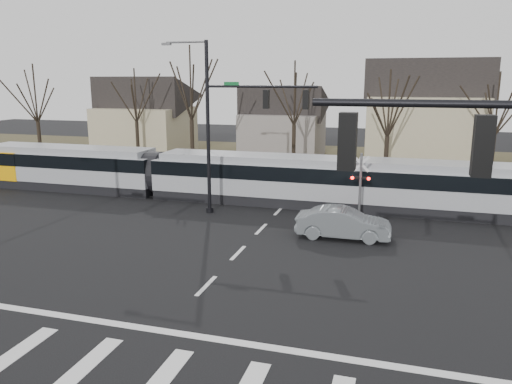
# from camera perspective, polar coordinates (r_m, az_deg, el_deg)

# --- Properties ---
(ground) EXTENTS (140.00, 140.00, 0.00)m
(ground) POSITION_cam_1_polar(r_m,az_deg,el_deg) (18.56, -8.07, -12.93)
(ground) COLOR black
(grass_verge) EXTENTS (140.00, 28.00, 0.01)m
(grass_verge) POSITION_cam_1_polar(r_m,az_deg,el_deg) (48.36, 7.72, 3.13)
(grass_verge) COLOR #38331E
(grass_verge) RESTS_ON ground
(crosswalk) EXTENTS (27.00, 2.60, 0.01)m
(crosswalk) POSITION_cam_1_polar(r_m,az_deg,el_deg) (15.46, -14.51, -18.85)
(crosswalk) COLOR silver
(crosswalk) RESTS_ON ground
(stop_line) EXTENTS (28.00, 0.35, 0.01)m
(stop_line) POSITION_cam_1_polar(r_m,az_deg,el_deg) (17.12, -10.64, -15.34)
(stop_line) COLOR silver
(stop_line) RESTS_ON ground
(lane_dashes) EXTENTS (0.18, 30.00, 0.01)m
(lane_dashes) POSITION_cam_1_polar(r_m,az_deg,el_deg) (32.95, 3.44, -1.31)
(lane_dashes) COLOR silver
(lane_dashes) RESTS_ON ground
(rail_pair) EXTENTS (90.00, 1.52, 0.06)m
(rail_pair) POSITION_cam_1_polar(r_m,az_deg,el_deg) (32.75, 3.36, -1.35)
(rail_pair) COLOR #59595E
(rail_pair) RESTS_ON ground
(tram) EXTENTS (41.60, 3.09, 3.15)m
(tram) POSITION_cam_1_polar(r_m,az_deg,el_deg) (33.25, -0.99, 1.87)
(tram) COLOR gray
(tram) RESTS_ON ground
(sedan) EXTENTS (1.91, 4.89, 1.58)m
(sedan) POSITION_cam_1_polar(r_m,az_deg,el_deg) (26.02, 9.94, -3.53)
(sedan) COLOR slate
(sedan) RESTS_ON ground
(signal_pole_far) EXTENTS (9.28, 0.44, 10.20)m
(signal_pole_far) POSITION_cam_1_polar(r_m,az_deg,el_deg) (29.34, -2.61, 8.25)
(signal_pole_far) COLOR black
(signal_pole_far) RESTS_ON ground
(rail_crossing_signal) EXTENTS (1.08, 0.36, 4.00)m
(rail_crossing_signal) POSITION_cam_1_polar(r_m,az_deg,el_deg) (28.69, 11.80, 0.18)
(rail_crossing_signal) COLOR #59595B
(rail_crossing_signal) RESTS_ON ground
(tree_row) EXTENTS (59.20, 7.20, 10.00)m
(tree_row) POSITION_cam_1_polar(r_m,az_deg,el_deg) (41.58, 9.40, 8.46)
(tree_row) COLOR black
(tree_row) RESTS_ON ground
(house_a) EXTENTS (9.72, 8.64, 8.60)m
(house_a) POSITION_cam_1_polar(r_m,az_deg,el_deg) (56.25, -12.61, 8.86)
(house_a) COLOR tan
(house_a) RESTS_ON ground
(house_b) EXTENTS (8.64, 7.56, 7.65)m
(house_b) POSITION_cam_1_polar(r_m,az_deg,el_deg) (52.73, 3.10, 8.36)
(house_b) COLOR slate
(house_b) RESTS_ON ground
(house_c) EXTENTS (10.80, 8.64, 10.10)m
(house_c) POSITION_cam_1_polar(r_m,az_deg,el_deg) (48.28, 18.84, 8.80)
(house_c) COLOR tan
(house_c) RESTS_ON ground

